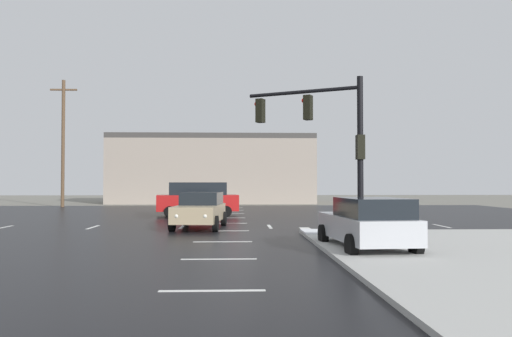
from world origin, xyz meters
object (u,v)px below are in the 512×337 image
Objects in this scene: sedan_tan at (200,209)px; utility_pole_distant at (63,141)px; traffic_signal_mast at (328,130)px; suv_red at (198,198)px; sedan_silver at (367,223)px; fire_hydrant at (386,231)px.

utility_pole_distant is (-12.73, 20.31, 4.64)m from sedan_tan.
utility_pole_distant is at bearing -25.26° from traffic_signal_mast.
suv_red is (-5.75, 11.81, -2.92)m from traffic_signal_mast.
suv_red is at bearing -45.54° from utility_pole_distant.
suv_red reaches higher than sedan_tan.
suv_red is at bearing 16.56° from sedan_silver.
suv_red reaches higher than sedan_silver.
utility_pole_distant reaches higher than traffic_signal_mast.
traffic_signal_mast reaches higher than sedan_silver.
fire_hydrant is 0.17× the size of sedan_tan.
sedan_silver is 33.95m from utility_pole_distant.
sedan_tan is at bearing -57.94° from utility_pole_distant.
fire_hydrant is 16.89m from suv_red.
fire_hydrant is 0.17× the size of sedan_silver.
suv_red reaches higher than fire_hydrant.
traffic_signal_mast is at bearing -70.08° from suv_red.
utility_pole_distant is at bearing -142.85° from sedan_tan.
sedan_tan is at bearing 29.89° from sedan_silver.
suv_red is at bearing -35.75° from traffic_signal_mast.
sedan_tan is (-5.04, 3.74, -3.16)m from traffic_signal_mast.
sedan_tan is at bearing -91.04° from suv_red.
sedan_silver is at bearing -75.07° from suv_red.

